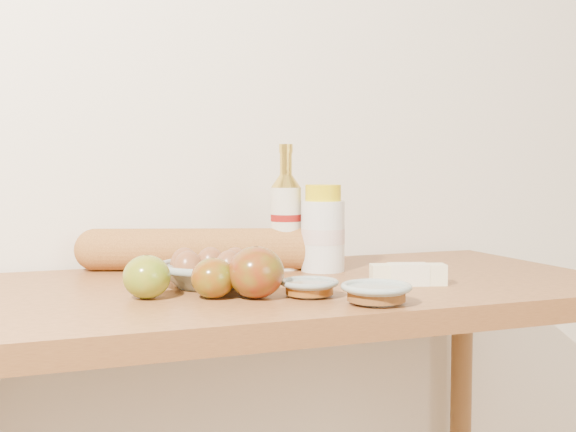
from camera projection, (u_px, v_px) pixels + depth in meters
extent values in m
cube|color=white|center=(229.00, 76.00, 1.55)|extent=(3.50, 0.02, 2.60)
cube|color=#9F6333|center=(282.00, 294.00, 1.28)|extent=(1.20, 0.60, 0.04)
cylinder|color=beige|center=(286.00, 228.00, 1.44)|extent=(0.08, 0.08, 0.16)
cylinder|color=maroon|center=(286.00, 218.00, 1.43)|extent=(0.08, 0.08, 0.01)
cone|color=gold|center=(286.00, 181.00, 1.43)|extent=(0.08, 0.08, 0.03)
cylinder|color=gold|center=(286.00, 164.00, 1.43)|extent=(0.03, 0.03, 0.04)
cylinder|color=gold|center=(286.00, 148.00, 1.42)|extent=(0.04, 0.04, 0.02)
cylinder|color=white|center=(323.00, 236.00, 1.41)|extent=(0.10, 0.10, 0.14)
cylinder|color=beige|center=(323.00, 236.00, 1.41)|extent=(0.10, 0.10, 0.03)
cylinder|color=yellow|center=(323.00, 193.00, 1.41)|extent=(0.08, 0.08, 0.03)
torus|color=gray|center=(209.00, 266.00, 1.23)|extent=(0.23, 0.23, 0.01)
ellipsoid|color=brown|center=(188.00, 269.00, 1.21)|extent=(0.06, 0.06, 0.06)
ellipsoid|color=brown|center=(229.00, 269.00, 1.21)|extent=(0.06, 0.06, 0.06)
ellipsoid|color=brown|center=(210.00, 265.00, 1.26)|extent=(0.06, 0.06, 0.06)
ellipsoid|color=brown|center=(185.00, 266.00, 1.25)|extent=(0.06, 0.06, 0.06)
ellipsoid|color=brown|center=(235.00, 265.00, 1.26)|extent=(0.06, 0.06, 0.06)
cylinder|color=#B87838|center=(201.00, 249.00, 1.42)|extent=(0.42, 0.21, 0.08)
sphere|color=#B87838|center=(96.00, 250.00, 1.42)|extent=(0.11, 0.11, 0.08)
sphere|color=#B87838|center=(306.00, 249.00, 1.43)|extent=(0.11, 0.11, 0.08)
ellipsoid|color=olive|center=(147.00, 277.00, 1.12)|extent=(0.09, 0.09, 0.07)
cylinder|color=#462B17|center=(146.00, 258.00, 1.12)|extent=(0.01, 0.01, 0.01)
ellipsoid|color=#931308|center=(213.00, 278.00, 1.12)|extent=(0.07, 0.07, 0.06)
cylinder|color=#50381A|center=(213.00, 261.00, 1.12)|extent=(0.01, 0.01, 0.01)
ellipsoid|color=maroon|center=(256.00, 272.00, 1.12)|extent=(0.10, 0.10, 0.08)
cylinder|color=#482D18|center=(256.00, 250.00, 1.12)|extent=(0.01, 0.01, 0.01)
torus|color=#96A49E|center=(376.00, 287.00, 1.08)|extent=(0.13, 0.13, 0.01)
cylinder|color=brown|center=(376.00, 294.00, 1.08)|extent=(0.11, 0.11, 0.02)
torus|color=gray|center=(309.00, 282.00, 1.14)|extent=(0.09, 0.09, 0.01)
cylinder|color=brown|center=(309.00, 288.00, 1.14)|extent=(0.08, 0.08, 0.02)
cube|color=#F2EDBC|center=(408.00, 275.00, 1.25)|extent=(0.13, 0.07, 0.04)
cube|color=#F0E7CB|center=(408.00, 275.00, 1.25)|extent=(0.08, 0.06, 0.04)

